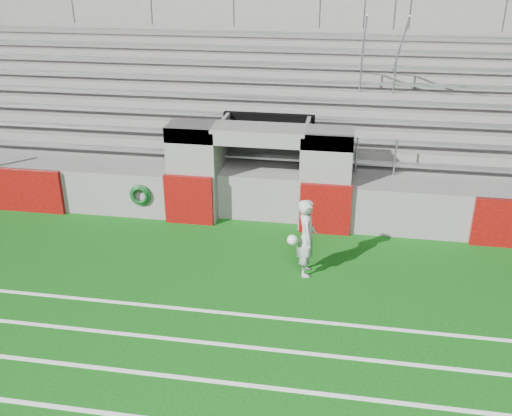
# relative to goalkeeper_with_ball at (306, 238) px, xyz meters

# --- Properties ---
(ground) EXTENTS (90.00, 90.00, 0.00)m
(ground) POSITION_rel_goalkeeper_with_ball_xyz_m (-1.49, -0.84, -0.91)
(ground) COLOR #0C480D
(ground) RESTS_ON ground
(stadium_structure) EXTENTS (26.00, 8.48, 5.42)m
(stadium_structure) POSITION_rel_goalkeeper_with_ball_xyz_m (-1.49, 7.13, 0.59)
(stadium_structure) COLOR slate
(stadium_structure) RESTS_ON ground
(goalkeeper_with_ball) EXTENTS (0.67, 0.71, 1.81)m
(goalkeeper_with_ball) POSITION_rel_goalkeeper_with_ball_xyz_m (0.00, 0.00, 0.00)
(goalkeeper_with_ball) COLOR #A4A9AE
(goalkeeper_with_ball) RESTS_ON ground
(hose_coil) EXTENTS (0.60, 0.15, 0.60)m
(hose_coil) POSITION_rel_goalkeeper_with_ball_xyz_m (-4.63, 2.09, -0.18)
(hose_coil) COLOR #0D4116
(hose_coil) RESTS_ON ground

